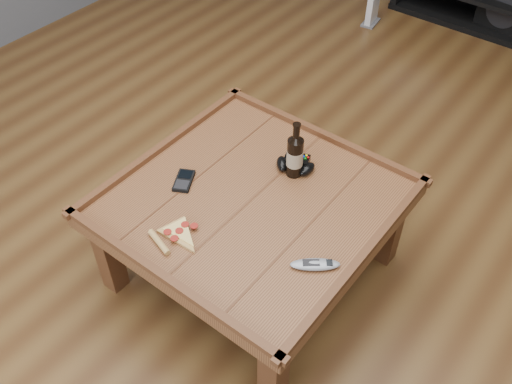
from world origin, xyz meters
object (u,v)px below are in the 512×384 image
Objects in this scene: beer_bottle at (295,154)px; remote_control at (315,264)px; game_controller at (296,164)px; game_console at (372,11)px; pizza_slice at (177,234)px; smartphone at (184,181)px; coffee_table at (252,209)px.

beer_bottle reaches higher than remote_control.
beer_bottle reaches higher than game_controller.
beer_bottle is 1.23× the size of game_console.
pizza_slice is 1.50× the size of remote_control.
smartphone is at bearing -151.11° from game_controller.
game_controller reaches higher than smartphone.
game_controller is at bearing 20.47° from smartphone.
smartphone reaches higher than game_console.
smartphone is (-0.30, -0.34, -0.01)m from game_controller.
beer_bottle is at bearing 78.36° from coffee_table.
remote_control is (0.33, -0.34, -0.09)m from beer_bottle.
pizza_slice is 0.28m from smartphone.
remote_control is (0.48, 0.19, 0.00)m from pizza_slice.
pizza_slice is at bearing -80.48° from smartphone.
remote_control is at bearing -66.97° from game_controller.
coffee_table is 0.30m from smartphone.
smartphone is 2.41m from game_console.
game_controller is 0.99× the size of remote_control.
pizza_slice reaches higher than smartphone.
beer_bottle is 0.56m from pizza_slice.
pizza_slice is (-0.15, -0.53, -0.09)m from beer_bottle.
remote_control is at bearing -74.02° from game_console.
coffee_table is 4.08× the size of beer_bottle.
pizza_slice is (-0.13, -0.56, -0.01)m from game_controller.
game_console is at bearing 90.14° from game_controller.
beer_bottle is at bearing -85.06° from game_controller.
remote_control reaches higher than pizza_slice.
game_controller reaches higher than coffee_table.
game_console is (-1.06, 2.38, -0.37)m from remote_control.
pizza_slice is (-0.10, -0.32, 0.07)m from coffee_table.
game_controller is at bearing -78.38° from game_console.
coffee_table is 7.45× the size of smartphone.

